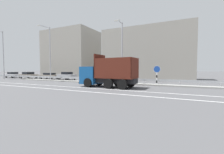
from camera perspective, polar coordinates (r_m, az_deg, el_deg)
ground_plane at (r=19.76m, az=-3.97°, el=-3.01°), size 320.00×320.00×0.00m
lane_strip_0 at (r=15.69m, az=-4.38°, el=-4.54°), size 68.72×0.16×0.01m
lane_strip_1 at (r=13.82m, az=-9.09°, el=-5.57°), size 68.72×0.16×0.01m
median_island at (r=21.60m, az=-1.19°, el=-2.26°), size 37.80×1.10×0.18m
median_guardrail at (r=22.37m, az=-0.13°, el=-0.85°), size 68.72×0.09×0.78m
dump_truck at (r=17.56m, az=-3.60°, el=0.44°), size 6.77×2.90×3.77m
median_road_sign at (r=19.40m, az=16.71°, el=0.77°), size 0.85×0.16×2.49m
street_lamp_0 at (r=40.17m, az=-36.29°, el=7.51°), size 0.70×2.67×10.21m
street_lamp_1 at (r=28.98m, az=-22.78°, el=9.03°), size 0.71×2.36×9.48m
street_lamp_2 at (r=20.88m, az=3.71°, el=10.17°), size 0.70×1.90×8.47m
parked_car_0 at (r=44.19m, az=-33.54°, el=0.69°), size 4.11×2.17×1.39m
parked_car_1 at (r=39.00m, az=-29.20°, el=0.63°), size 4.97×2.31×1.47m
parked_car_2 at (r=34.51m, az=-22.85°, el=0.43°), size 4.74×2.12×1.30m
parked_car_3 at (r=30.80m, az=-16.87°, el=0.44°), size 3.93×2.06×1.54m
background_building_0 at (r=41.63m, az=-15.22°, el=8.24°), size 13.26×8.87×11.98m
background_building_1 at (r=32.22m, az=13.61°, el=8.18°), size 17.22×8.77×10.10m
church_tower at (r=45.97m, az=19.67°, el=7.38°), size 3.60×3.60×12.70m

